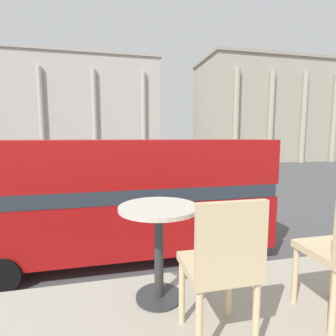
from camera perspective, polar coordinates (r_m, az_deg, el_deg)
double_decker_bus at (r=9.40m, az=-8.52°, el=-5.80°), size 10.21×2.65×4.35m
cafe_dining_table at (r=2.03m, az=-2.02°, el=-13.59°), size 0.60×0.60×0.73m
cafe_chair_0 at (r=1.63m, az=11.65°, el=-19.71°), size 0.40×0.40×0.91m
plaza_building_left at (r=57.90m, az=-19.93°, el=11.88°), size 34.24×14.49×19.82m
plaza_building_right at (r=55.93m, az=23.30°, el=11.09°), size 31.92×13.01×18.20m
traffic_light_near at (r=12.90m, az=1.29°, el=-2.71°), size 0.42×0.24×3.52m
traffic_light_mid at (r=20.38m, az=0.77°, el=1.45°), size 0.42×0.24×3.88m
traffic_light_far at (r=27.81m, az=3.89°, el=3.06°), size 0.42×0.24×4.01m
car_white at (r=31.72m, az=-24.34°, el=-0.54°), size 4.20×1.93×1.35m
pedestrian_red at (r=25.29m, az=5.27°, el=-1.00°), size 0.32×0.32×1.74m
pedestrian_white at (r=24.55m, az=-21.96°, el=-1.74°), size 0.32×0.32×1.73m
pedestrian_grey at (r=25.33m, az=-25.53°, el=-1.77°), size 0.32×0.32×1.65m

